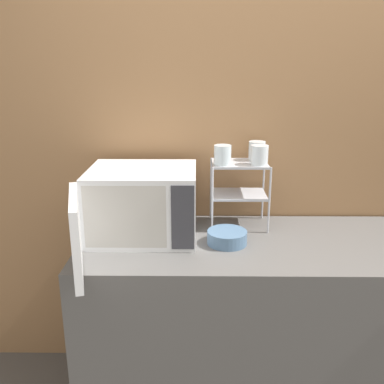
{
  "coord_description": "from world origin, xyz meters",
  "views": [
    {
      "loc": [
        -0.35,
        -1.51,
        1.71
      ],
      "look_at": [
        -0.37,
        0.38,
        1.13
      ],
      "focal_mm": 40.0,
      "sensor_mm": 36.0,
      "label": 1
    }
  ],
  "objects_px": {
    "microwave": "(140,204)",
    "glass_front_right": "(259,155)",
    "glass_front_left": "(223,155)",
    "dish_rack": "(239,181)",
    "glass_back_right": "(257,151)",
    "bowl": "(227,238)"
  },
  "relations": [
    {
      "from": "microwave",
      "to": "glass_front_right",
      "type": "bearing_deg",
      "value": 10.47
    },
    {
      "from": "glass_front_left",
      "to": "dish_rack",
      "type": "bearing_deg",
      "value": 31.09
    },
    {
      "from": "glass_back_right",
      "to": "bowl",
      "type": "xyz_separation_m",
      "value": [
        -0.16,
        -0.29,
        -0.35
      ]
    },
    {
      "from": "glass_front_right",
      "to": "glass_back_right",
      "type": "bearing_deg",
      "value": 89.44
    },
    {
      "from": "dish_rack",
      "to": "bowl",
      "type": "height_order",
      "value": "dish_rack"
    },
    {
      "from": "dish_rack",
      "to": "glass_back_right",
      "type": "relative_size",
      "value": 3.45
    },
    {
      "from": "glass_back_right",
      "to": "dish_rack",
      "type": "bearing_deg",
      "value": -151.2
    },
    {
      "from": "dish_rack",
      "to": "bowl",
      "type": "relative_size",
      "value": 1.8
    },
    {
      "from": "microwave",
      "to": "glass_front_right",
      "type": "xyz_separation_m",
      "value": [
        0.57,
        0.1,
        0.21
      ]
    },
    {
      "from": "bowl",
      "to": "glass_front_left",
      "type": "bearing_deg",
      "value": 95.43
    },
    {
      "from": "microwave",
      "to": "glass_front_right",
      "type": "relative_size",
      "value": 8.28
    },
    {
      "from": "microwave",
      "to": "glass_back_right",
      "type": "bearing_deg",
      "value": 19.99
    },
    {
      "from": "glass_front_right",
      "to": "bowl",
      "type": "relative_size",
      "value": 0.52
    },
    {
      "from": "glass_front_left",
      "to": "glass_back_right",
      "type": "bearing_deg",
      "value": 29.95
    },
    {
      "from": "glass_back_right",
      "to": "glass_front_right",
      "type": "bearing_deg",
      "value": -90.56
    },
    {
      "from": "dish_rack",
      "to": "glass_back_right",
      "type": "distance_m",
      "value": 0.17
    },
    {
      "from": "microwave",
      "to": "glass_front_right",
      "type": "distance_m",
      "value": 0.62
    },
    {
      "from": "glass_front_right",
      "to": "bowl",
      "type": "height_order",
      "value": "glass_front_right"
    },
    {
      "from": "dish_rack",
      "to": "bowl",
      "type": "bearing_deg",
      "value": -106.62
    },
    {
      "from": "glass_front_left",
      "to": "glass_front_right",
      "type": "distance_m",
      "value": 0.18
    },
    {
      "from": "bowl",
      "to": "microwave",
      "type": "bearing_deg",
      "value": 168.9
    },
    {
      "from": "glass_front_left",
      "to": "glass_back_right",
      "type": "relative_size",
      "value": 1.0
    }
  ]
}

